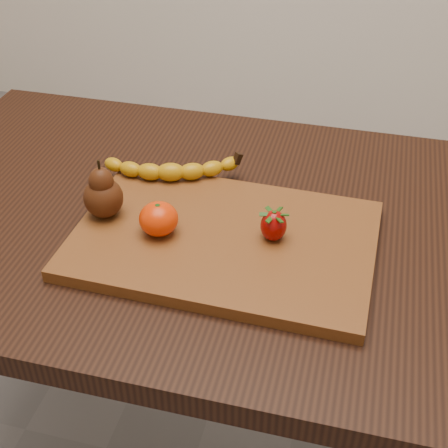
% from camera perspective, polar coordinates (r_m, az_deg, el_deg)
% --- Properties ---
extents(table, '(1.00, 0.70, 0.76)m').
position_cam_1_polar(table, '(1.09, -4.08, -2.92)').
color(table, black).
rests_on(table, ground).
extents(cutting_board, '(0.46, 0.31, 0.02)m').
position_cam_1_polar(cutting_board, '(0.95, 0.00, -1.45)').
color(cutting_board, brown).
rests_on(cutting_board, table).
extents(banana, '(0.21, 0.10, 0.03)m').
position_cam_1_polar(banana, '(1.06, -4.89, 4.75)').
color(banana, '#C89009').
rests_on(banana, cutting_board).
extents(pear, '(0.07, 0.07, 0.10)m').
position_cam_1_polar(pear, '(0.97, -11.08, 3.21)').
color(pear, '#431E0A').
rests_on(pear, cutting_board).
extents(mandarin, '(0.07, 0.07, 0.05)m').
position_cam_1_polar(mandarin, '(0.94, -6.00, 0.47)').
color(mandarin, '#E83202').
rests_on(mandarin, cutting_board).
extents(strawberry, '(0.05, 0.05, 0.05)m').
position_cam_1_polar(strawberry, '(0.92, 4.56, -0.06)').
color(strawberry, '#930604').
rests_on(strawberry, cutting_board).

